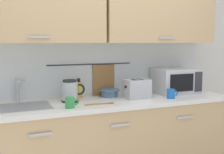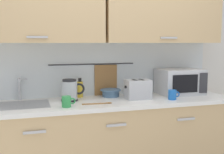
{
  "view_description": "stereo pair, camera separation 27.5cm",
  "coord_description": "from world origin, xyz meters",
  "px_view_note": "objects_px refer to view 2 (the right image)",
  "views": [
    {
      "loc": [
        -1.0,
        -2.24,
        1.45
      ],
      "look_at": [
        0.06,
        0.33,
        1.12
      ],
      "focal_mm": 46.28,
      "sensor_mm": 36.0,
      "label": 1
    },
    {
      "loc": [
        -0.74,
        -2.33,
        1.45
      ],
      "look_at": [
        0.06,
        0.33,
        1.12
      ],
      "focal_mm": 46.28,
      "sensor_mm": 36.0,
      "label": 2
    }
  ],
  "objects_px": {
    "toaster": "(138,89)",
    "wooden_spoon": "(101,103)",
    "microwave": "(180,81)",
    "mug_near_sink": "(67,102)",
    "electric_kettle": "(70,90)",
    "mixing_bowl": "(111,92)",
    "dish_soap_bottle": "(80,89)",
    "mug_by_kettle": "(173,95)"
  },
  "relations": [
    {
      "from": "electric_kettle",
      "to": "dish_soap_bottle",
      "type": "bearing_deg",
      "value": 50.99
    },
    {
      "from": "mixing_bowl",
      "to": "mug_by_kettle",
      "type": "distance_m",
      "value": 0.62
    },
    {
      "from": "mixing_bowl",
      "to": "dish_soap_bottle",
      "type": "bearing_deg",
      "value": 169.34
    },
    {
      "from": "mug_near_sink",
      "to": "toaster",
      "type": "distance_m",
      "value": 0.74
    },
    {
      "from": "mug_near_sink",
      "to": "toaster",
      "type": "relative_size",
      "value": 0.47
    },
    {
      "from": "toaster",
      "to": "mug_near_sink",
      "type": "bearing_deg",
      "value": -167.03
    },
    {
      "from": "electric_kettle",
      "to": "wooden_spoon",
      "type": "height_order",
      "value": "electric_kettle"
    },
    {
      "from": "electric_kettle",
      "to": "mug_near_sink",
      "type": "xyz_separation_m",
      "value": [
        -0.07,
        -0.26,
        -0.05
      ]
    },
    {
      "from": "toaster",
      "to": "wooden_spoon",
      "type": "relative_size",
      "value": 0.93
    },
    {
      "from": "electric_kettle",
      "to": "wooden_spoon",
      "type": "xyz_separation_m",
      "value": [
        0.25,
        -0.22,
        -0.1
      ]
    },
    {
      "from": "microwave",
      "to": "dish_soap_bottle",
      "type": "relative_size",
      "value": 2.35
    },
    {
      "from": "electric_kettle",
      "to": "wooden_spoon",
      "type": "distance_m",
      "value": 0.35
    },
    {
      "from": "microwave",
      "to": "electric_kettle",
      "type": "relative_size",
      "value": 2.03
    },
    {
      "from": "mug_by_kettle",
      "to": "wooden_spoon",
      "type": "distance_m",
      "value": 0.72
    },
    {
      "from": "microwave",
      "to": "mug_near_sink",
      "type": "distance_m",
      "value": 1.3
    },
    {
      "from": "mixing_bowl",
      "to": "wooden_spoon",
      "type": "relative_size",
      "value": 0.77
    },
    {
      "from": "mug_near_sink",
      "to": "toaster",
      "type": "bearing_deg",
      "value": 12.97
    },
    {
      "from": "toaster",
      "to": "mixing_bowl",
      "type": "bearing_deg",
      "value": 139.92
    },
    {
      "from": "toaster",
      "to": "mug_by_kettle",
      "type": "relative_size",
      "value": 2.13
    },
    {
      "from": "mug_by_kettle",
      "to": "dish_soap_bottle",
      "type": "bearing_deg",
      "value": 155.47
    },
    {
      "from": "dish_soap_bottle",
      "to": "mixing_bowl",
      "type": "bearing_deg",
      "value": -10.66
    },
    {
      "from": "mug_near_sink",
      "to": "mug_by_kettle",
      "type": "distance_m",
      "value": 1.03
    },
    {
      "from": "microwave",
      "to": "dish_soap_bottle",
      "type": "bearing_deg",
      "value": 173.6
    },
    {
      "from": "electric_kettle",
      "to": "mixing_bowl",
      "type": "bearing_deg",
      "value": 12.64
    },
    {
      "from": "dish_soap_bottle",
      "to": "mug_near_sink",
      "type": "relative_size",
      "value": 1.63
    },
    {
      "from": "mug_near_sink",
      "to": "toaster",
      "type": "xyz_separation_m",
      "value": [
        0.72,
        0.17,
        0.05
      ]
    },
    {
      "from": "mixing_bowl",
      "to": "toaster",
      "type": "height_order",
      "value": "toaster"
    },
    {
      "from": "mixing_bowl",
      "to": "toaster",
      "type": "xyz_separation_m",
      "value": [
        0.22,
        -0.19,
        0.05
      ]
    },
    {
      "from": "toaster",
      "to": "microwave",
      "type": "bearing_deg",
      "value": 13.15
    },
    {
      "from": "electric_kettle",
      "to": "mug_near_sink",
      "type": "bearing_deg",
      "value": -104.61
    },
    {
      "from": "microwave",
      "to": "electric_kettle",
      "type": "bearing_deg",
      "value": -178.29
    },
    {
      "from": "toaster",
      "to": "mug_by_kettle",
      "type": "bearing_deg",
      "value": -24.07
    },
    {
      "from": "electric_kettle",
      "to": "mug_near_sink",
      "type": "height_order",
      "value": "electric_kettle"
    },
    {
      "from": "mug_by_kettle",
      "to": "wooden_spoon",
      "type": "height_order",
      "value": "mug_by_kettle"
    },
    {
      "from": "dish_soap_bottle",
      "to": "microwave",
      "type": "bearing_deg",
      "value": -6.4
    },
    {
      "from": "wooden_spoon",
      "to": "microwave",
      "type": "bearing_deg",
      "value": 15.33
    },
    {
      "from": "mug_by_kettle",
      "to": "wooden_spoon",
      "type": "xyz_separation_m",
      "value": [
        -0.72,
        0.0,
        -0.04
      ]
    },
    {
      "from": "microwave",
      "to": "mug_near_sink",
      "type": "xyz_separation_m",
      "value": [
        -1.26,
        -0.29,
        -0.09
      ]
    },
    {
      "from": "wooden_spoon",
      "to": "toaster",
      "type": "bearing_deg",
      "value": 18.12
    },
    {
      "from": "electric_kettle",
      "to": "microwave",
      "type": "bearing_deg",
      "value": 1.71
    },
    {
      "from": "electric_kettle",
      "to": "mixing_bowl",
      "type": "distance_m",
      "value": 0.45
    },
    {
      "from": "toaster",
      "to": "mug_by_kettle",
      "type": "height_order",
      "value": "toaster"
    }
  ]
}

